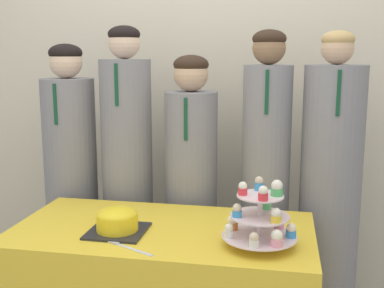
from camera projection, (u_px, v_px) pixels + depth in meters
name	position (u px, v px, depth m)	size (l,w,h in m)	color
wall_back	(203.00, 76.00, 3.05)	(9.00, 0.06, 2.70)	beige
round_cake	(117.00, 220.00, 2.08)	(0.24, 0.24, 0.11)	#232328
cake_knife	(119.00, 245.00, 1.95)	(0.25, 0.14, 0.01)	silver
cupcake_stand	(261.00, 218.00, 1.92)	(0.30, 0.30, 0.28)	silver
student_0	(72.00, 185.00, 2.80)	(0.30, 0.31, 1.54)	gray
student_1	(128.00, 180.00, 2.73)	(0.28, 0.29, 1.64)	gray
student_2	(191.00, 196.00, 2.68)	(0.29, 0.29, 1.48)	gray
student_3	(265.00, 188.00, 2.59)	(0.26, 0.26, 1.61)	gray
student_4	(330.00, 196.00, 2.53)	(0.31, 0.32, 1.60)	gray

